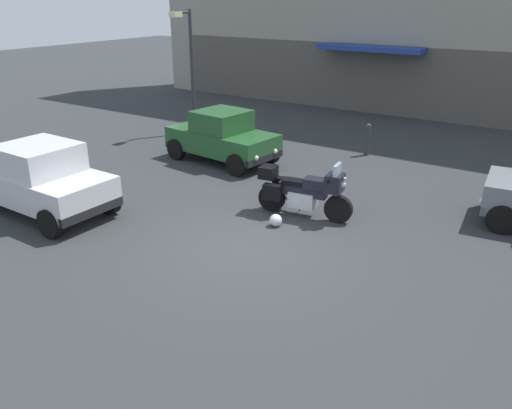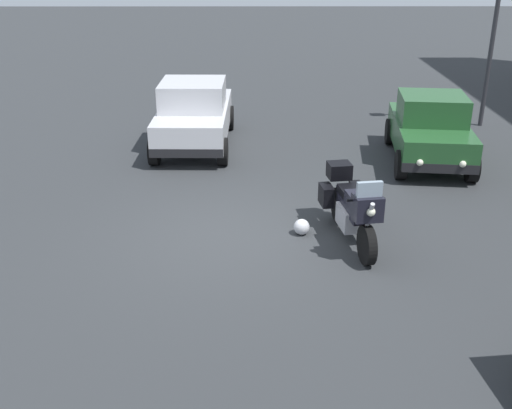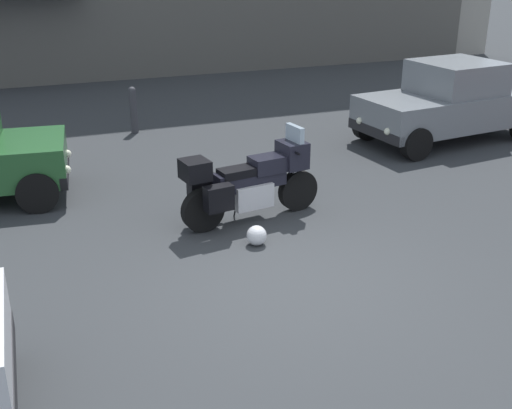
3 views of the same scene
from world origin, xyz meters
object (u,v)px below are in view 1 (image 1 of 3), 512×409
object	(u,v)px
car_hatchback_near	(39,179)
bollard_curbside	(368,139)
helmet	(276,220)
streetlamp_curbside	(189,59)
car_compact_side	(222,137)
motorcycle	(303,191)

from	to	relation	value
car_hatchback_near	bollard_curbside	xyz separation A→B (m)	(4.60, 8.53, -0.27)
helmet	bollard_curbside	distance (m)	6.27
car_hatchback_near	streetlamp_curbside	world-z (taller)	streetlamp_curbside
helmet	streetlamp_curbside	world-z (taller)	streetlamp_curbside
helmet	car_hatchback_near	world-z (taller)	car_hatchback_near
streetlamp_curbside	bollard_curbside	size ratio (longest dim) A/B	4.20
helmet	streetlamp_curbside	size ratio (longest dim) A/B	0.07
car_compact_side	bollard_curbside	world-z (taller)	car_compact_side
car_hatchback_near	car_compact_side	world-z (taller)	car_hatchback_near
motorcycle	helmet	bearing A→B (deg)	-112.64
motorcycle	bollard_curbside	distance (m)	5.46
motorcycle	bollard_curbside	size ratio (longest dim) A/B	2.22
helmet	car_hatchback_near	xyz separation A→B (m)	(-5.04, -2.29, 0.67)
car_hatchback_near	streetlamp_curbside	bearing A→B (deg)	-75.74
car_hatchback_near	motorcycle	bearing A→B (deg)	-148.40
car_hatchback_near	bollard_curbside	bearing A→B (deg)	-117.41
motorcycle	helmet	distance (m)	0.98
motorcycle	streetlamp_curbside	xyz separation A→B (m)	(-7.05, 4.47, 2.02)
motorcycle	bollard_curbside	xyz separation A→B (m)	(-0.66, 5.41, -0.08)
car_compact_side	streetlamp_curbside	xyz separation A→B (m)	(-2.98, 2.10, 1.87)
car_hatchback_near	streetlamp_curbside	distance (m)	8.01
helmet	motorcycle	bearing A→B (deg)	75.75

